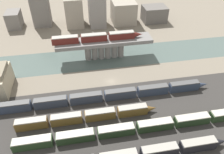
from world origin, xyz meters
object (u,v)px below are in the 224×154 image
Objects in this scene: train_on_bridge at (97,37)px; train_yard_outer at (72,100)px; train_yard_near at (143,154)px; train_yard_far at (87,116)px; train_yard_mid at (160,124)px.

train_on_bridge reaches higher than train_yard_outer.
train_yard_near is 0.48× the size of train_yard_outer.
train_yard_far is (-9.17, -40.12, -10.05)m from train_on_bridge.
train_on_bridge reaches higher than train_yard_near.
train_yard_near is 13.51m from train_yard_mid.
train_on_bridge is 0.86× the size of train_yard_far.
train_yard_mid is at bearing -72.08° from train_on_bridge.
train_yard_near is 0.55× the size of train_yard_mid.
train_yard_far is (-15.84, 18.15, -0.03)m from train_yard_near.
train_yard_near is at bearing -52.98° from train_yard_outer.
train_on_bridge is 51.57m from train_yard_mid.
train_yard_mid is (8.89, 10.17, -0.20)m from train_yard_near.
train_yard_outer reaches higher than train_yard_mid.
train_yard_near reaches higher than train_yard_far.
train_yard_near is at bearing -131.15° from train_yard_mid.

